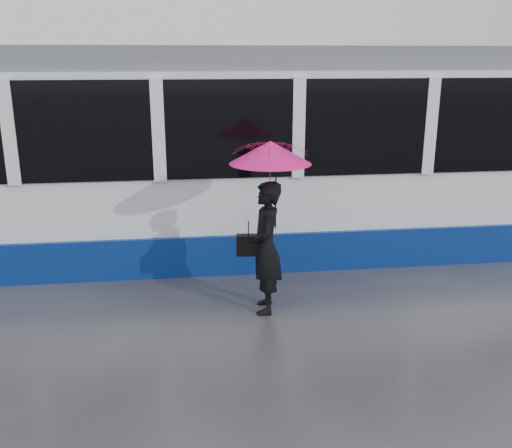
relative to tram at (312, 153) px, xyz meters
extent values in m
plane|color=#2A2A2F|center=(-2.55, -2.50, -1.64)|extent=(90.00, 90.00, 0.00)
cube|color=#3F3D38|center=(-2.55, -0.72, -1.63)|extent=(34.00, 0.07, 0.02)
cube|color=#3F3D38|center=(-2.55, 0.72, -1.63)|extent=(34.00, 0.07, 0.02)
cube|color=white|center=(0.00, 0.00, -0.11)|extent=(24.00, 2.40, 2.95)
cube|color=navy|center=(0.00, 0.00, -1.33)|extent=(24.00, 2.56, 0.62)
cube|color=black|center=(0.00, 0.00, 0.56)|extent=(23.00, 2.48, 1.40)
cube|color=slate|center=(0.00, 0.00, 1.54)|extent=(23.60, 2.20, 0.35)
imported|color=black|center=(-1.17, -2.55, -0.78)|extent=(0.47, 0.67, 1.72)
imported|color=#E6136E|center=(-1.12, -2.55, 0.18)|extent=(1.03, 1.04, 0.86)
cone|color=#E6136E|center=(-1.12, -2.55, 0.45)|extent=(1.11, 1.11, 0.28)
cylinder|color=black|center=(-1.12, -2.55, 0.61)|extent=(0.01, 0.01, 0.06)
cylinder|color=black|center=(-1.04, -2.53, -0.15)|extent=(0.02, 0.02, 0.75)
cube|color=black|center=(-1.39, -2.53, -0.74)|extent=(0.32, 0.16, 0.27)
cylinder|color=black|center=(-1.39, -2.53, -0.51)|extent=(0.01, 0.01, 0.18)
camera|label=1|loc=(-2.18, -9.35, 1.58)|focal=40.00mm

